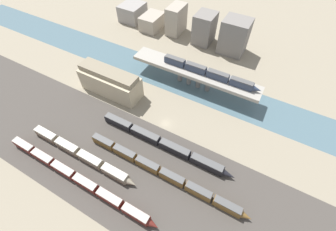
{
  "coord_description": "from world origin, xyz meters",
  "views": [
    {
      "loc": [
        28.73,
        -50.25,
        76.83
      ],
      "look_at": [
        0.0,
        1.75,
        3.56
      ],
      "focal_mm": 24.0,
      "sensor_mm": 36.0,
      "label": 1
    }
  ],
  "objects_px": {
    "train_on_bridge": "(209,73)",
    "train_yard_far": "(162,172)",
    "warehouse_building": "(110,82)",
    "train_yard_outer": "(163,143)",
    "train_yard_mid": "(81,154)",
    "train_yard_near": "(77,178)"
  },
  "relations": [
    {
      "from": "train_yard_far",
      "to": "warehouse_building",
      "type": "relative_size",
      "value": 2.18
    },
    {
      "from": "train_yard_outer",
      "to": "train_yard_near",
      "type": "bearing_deg",
      "value": -125.69
    },
    {
      "from": "train_yard_far",
      "to": "warehouse_building",
      "type": "distance_m",
      "value": 49.44
    },
    {
      "from": "train_on_bridge",
      "to": "train_yard_far",
      "type": "distance_m",
      "value": 49.3
    },
    {
      "from": "train_yard_outer",
      "to": "train_on_bridge",
      "type": "bearing_deg",
      "value": 86.22
    },
    {
      "from": "train_yard_mid",
      "to": "train_yard_far",
      "type": "xyz_separation_m",
      "value": [
        30.32,
        8.47,
        0.04
      ]
    },
    {
      "from": "train_yard_mid",
      "to": "train_yard_outer",
      "type": "distance_m",
      "value": 31.19
    },
    {
      "from": "train_yard_far",
      "to": "warehouse_building",
      "type": "bearing_deg",
      "value": 148.85
    },
    {
      "from": "train_yard_outer",
      "to": "train_yard_far",
      "type": "bearing_deg",
      "value": -61.9
    },
    {
      "from": "train_yard_near",
      "to": "warehouse_building",
      "type": "height_order",
      "value": "warehouse_building"
    },
    {
      "from": "train_yard_mid",
      "to": "train_on_bridge",
      "type": "bearing_deg",
      "value": 64.51
    },
    {
      "from": "train_yard_outer",
      "to": "warehouse_building",
      "type": "distance_m",
      "value": 39.58
    },
    {
      "from": "train_yard_near",
      "to": "train_yard_far",
      "type": "relative_size",
      "value": 1.02
    },
    {
      "from": "train_yard_mid",
      "to": "train_yard_outer",
      "type": "bearing_deg",
      "value": 37.85
    },
    {
      "from": "train_yard_mid",
      "to": "train_yard_far",
      "type": "bearing_deg",
      "value": 15.62
    },
    {
      "from": "train_yard_near",
      "to": "train_yard_far",
      "type": "distance_m",
      "value": 29.93
    },
    {
      "from": "train_yard_outer",
      "to": "warehouse_building",
      "type": "bearing_deg",
      "value": 157.89
    },
    {
      "from": "train_on_bridge",
      "to": "warehouse_building",
      "type": "distance_m",
      "value": 45.41
    },
    {
      "from": "train_yard_far",
      "to": "train_yard_outer",
      "type": "bearing_deg",
      "value": 118.1
    },
    {
      "from": "warehouse_building",
      "to": "train_on_bridge",
      "type": "bearing_deg",
      "value": 30.48
    },
    {
      "from": "warehouse_building",
      "to": "train_yard_far",
      "type": "bearing_deg",
      "value": -31.15
    },
    {
      "from": "train_on_bridge",
      "to": "train_yard_outer",
      "type": "height_order",
      "value": "train_on_bridge"
    }
  ]
}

